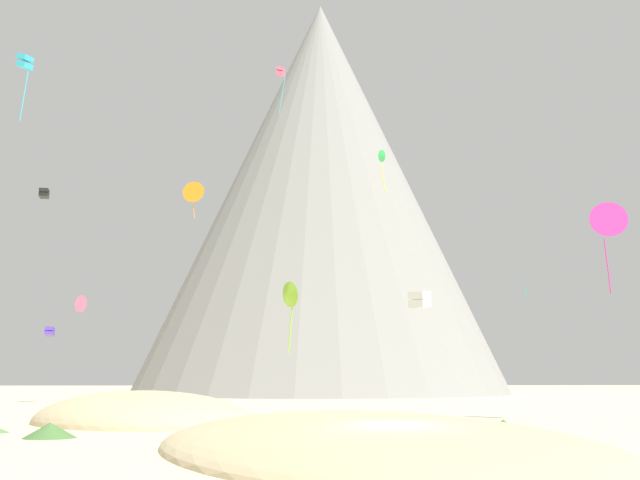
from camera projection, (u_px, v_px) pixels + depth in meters
name	position (u px, v px, depth m)	size (l,w,h in m)	color
ground_plane	(394.00, 464.00, 24.34)	(400.00, 400.00, 0.00)	beige
dune_foreground_left	(368.00, 449.00, 29.37)	(27.07, 15.64, 2.65)	#C6B284
dune_foreground_right	(143.00, 423.00, 45.76)	(16.04, 12.34, 3.79)	#C6B284
bush_near_right	(50.00, 430.00, 34.68)	(2.39, 2.39, 0.68)	#477238
bush_low_patch	(504.00, 424.00, 40.33)	(1.18, 1.18, 0.52)	#477238
rock_massif	(324.00, 218.00, 126.62)	(75.87, 75.41, 65.16)	gray
kite_green_mid	(382.00, 157.00, 78.48)	(1.14, 1.16, 4.49)	green
kite_white_low	(419.00, 300.00, 53.68)	(1.67, 1.67, 1.19)	white
kite_pink_low	(82.00, 304.00, 64.68)	(1.40, 1.06, 1.48)	pink
kite_cyan_high	(25.00, 63.00, 61.68)	(1.33, 1.30, 5.56)	#33BCDB
kite_rainbow_high	(281.00, 73.00, 82.36)	(1.09, 1.04, 5.22)	#E5668C
kite_indigo_low	(50.00, 331.00, 80.80)	(0.95, 1.00, 0.99)	#5138B2
kite_lime_low	(288.00, 295.00, 47.62)	(1.33, 1.60, 4.45)	#8CD133
kite_teal_low	(526.00, 291.00, 68.53)	(0.32, 0.61, 0.91)	teal
kite_magenta_low	(608.00, 221.00, 48.06)	(2.42, 1.38, 5.73)	#D1339E
kite_black_mid	(44.00, 193.00, 73.38)	(0.91, 0.95, 0.91)	black
kite_orange_mid	(194.00, 192.00, 83.95)	(2.43, 1.00, 4.15)	orange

